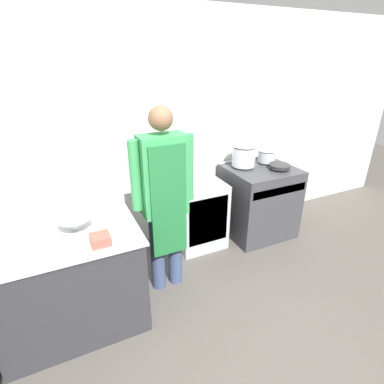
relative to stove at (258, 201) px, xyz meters
name	(u,v)px	position (x,y,z in m)	size (l,w,h in m)	color
ground_plane	(241,362)	(-1.26, -1.53, -0.46)	(14.00, 14.00, 0.00)	#4C4742
wall_back	(151,136)	(-1.26, 0.45, 0.89)	(8.00, 0.05, 2.70)	silver
prep_counter	(72,281)	(-2.35, -0.57, -0.01)	(1.16, 0.79, 0.89)	#2D2D33
stove	(258,201)	(0.00, 0.00, 0.00)	(0.83, 0.74, 0.93)	#38383D
fridge_unit	(197,213)	(-0.83, 0.11, -0.04)	(0.58, 0.58, 0.82)	#A8ADB2
person_cook	(164,194)	(-1.45, -0.45, 0.57)	(0.59, 0.24, 1.81)	#38476B
mixing_bowl	(75,224)	(-2.24, -0.52, 0.49)	(0.27, 0.27, 0.11)	#B2B5BC
plastic_tub	(100,240)	(-2.09, -0.80, 0.47)	(0.14, 0.14, 0.07)	#B24C3F
stock_pot	(244,155)	(-0.19, 0.13, 0.61)	(0.29, 0.29, 0.28)	#B2B5BC
saute_pan	(280,166)	(0.17, -0.13, 0.50)	(0.26, 0.26, 0.04)	#262628
sauce_pot	(267,155)	(0.17, 0.13, 0.56)	(0.22, 0.22, 0.17)	#B2B5BC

